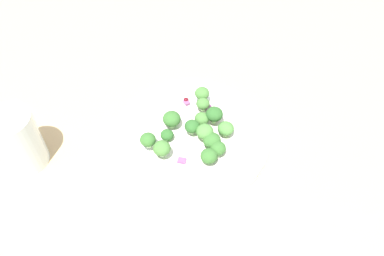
% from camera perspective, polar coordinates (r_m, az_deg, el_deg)
% --- Properties ---
extents(ground_plane, '(1.80, 1.80, 0.02)m').
position_cam_1_polar(ground_plane, '(0.66, -2.06, -3.43)').
color(ground_plane, tan).
extents(plate, '(0.25, 0.25, 0.02)m').
position_cam_1_polar(plate, '(0.66, 0.00, -1.00)').
color(plate, white).
rests_on(plate, ground_plane).
extents(dressing_pool, '(0.15, 0.15, 0.00)m').
position_cam_1_polar(dressing_pool, '(0.66, 0.00, -0.77)').
color(dressing_pool, white).
rests_on(dressing_pool, plate).
extents(broccoli_floret_0, '(0.03, 0.03, 0.03)m').
position_cam_1_polar(broccoli_floret_0, '(0.65, -2.90, 1.27)').
color(broccoli_floret_0, '#8EB77A').
rests_on(broccoli_floret_0, plate).
extents(broccoli_floret_1, '(0.03, 0.03, 0.03)m').
position_cam_1_polar(broccoli_floret_1, '(0.63, 2.84, -1.81)').
color(broccoli_floret_1, '#ADD18E').
rests_on(broccoli_floret_1, plate).
extents(broccoli_floret_2, '(0.03, 0.03, 0.03)m').
position_cam_1_polar(broccoli_floret_2, '(0.63, 1.83, -0.54)').
color(broccoli_floret_2, '#ADD18E').
rests_on(broccoli_floret_2, plate).
extents(broccoli_floret_3, '(0.02, 0.02, 0.02)m').
position_cam_1_polar(broccoli_floret_3, '(0.65, 1.41, 1.31)').
color(broccoli_floret_3, '#8EB77A').
rests_on(broccoli_floret_3, plate).
extents(broccoli_floret_4, '(0.02, 0.02, 0.02)m').
position_cam_1_polar(broccoli_floret_4, '(0.62, 3.71, -2.92)').
color(broccoli_floret_4, '#ADD18E').
rests_on(broccoli_floret_4, plate).
extents(broccoli_floret_5, '(0.03, 0.03, 0.03)m').
position_cam_1_polar(broccoli_floret_5, '(0.63, -6.27, -1.69)').
color(broccoli_floret_5, '#ADD18E').
rests_on(broccoli_floret_5, plate).
extents(broccoli_floret_6, '(0.02, 0.02, 0.02)m').
position_cam_1_polar(broccoli_floret_6, '(0.64, 0.01, 0.21)').
color(broccoli_floret_6, '#8EB77A').
rests_on(broccoli_floret_6, plate).
extents(broccoli_floret_7, '(0.03, 0.03, 0.03)m').
position_cam_1_polar(broccoli_floret_7, '(0.69, 1.43, 4.92)').
color(broccoli_floret_7, '#ADD18E').
rests_on(broccoli_floret_7, plate).
extents(broccoli_floret_8, '(0.02, 0.02, 0.02)m').
position_cam_1_polar(broccoli_floret_8, '(0.64, -3.47, -0.88)').
color(broccoli_floret_8, '#8EB77A').
rests_on(broccoli_floret_8, plate).
extents(broccoli_floret_9, '(0.03, 0.03, 0.03)m').
position_cam_1_polar(broccoli_floret_9, '(0.61, -4.30, -2.91)').
color(broccoli_floret_9, '#8EB77A').
rests_on(broccoli_floret_9, plate).
extents(broccoli_floret_10, '(0.03, 0.03, 0.03)m').
position_cam_1_polar(broccoli_floret_10, '(0.65, 3.18, 1.94)').
color(broccoli_floret_10, '#9EC684').
rests_on(broccoli_floret_10, plate).
extents(broccoli_floret_11, '(0.03, 0.03, 0.03)m').
position_cam_1_polar(broccoli_floret_11, '(0.64, 4.81, -0.11)').
color(broccoli_floret_11, '#ADD18E').
rests_on(broccoli_floret_11, plate).
extents(broccoli_floret_12, '(0.03, 0.03, 0.03)m').
position_cam_1_polar(broccoli_floret_12, '(0.61, 2.42, -4.02)').
color(broccoli_floret_12, '#8EB77A').
rests_on(broccoli_floret_12, plate).
extents(broccoli_floret_13, '(0.02, 0.02, 0.02)m').
position_cam_1_polar(broccoli_floret_13, '(0.68, 1.57, 3.43)').
color(broccoli_floret_13, '#9EC684').
rests_on(broccoli_floret_13, plate).
extents(cranberry_0, '(0.01, 0.01, 0.01)m').
position_cam_1_polar(cranberry_0, '(0.67, 3.25, 1.24)').
color(cranberry_0, maroon).
rests_on(cranberry_0, plate).
extents(cranberry_1, '(0.01, 0.01, 0.01)m').
position_cam_1_polar(cranberry_1, '(0.70, -0.85, 3.96)').
color(cranberry_1, maroon).
rests_on(cranberry_1, plate).
extents(cranberry_2, '(0.01, 0.01, 0.01)m').
position_cam_1_polar(cranberry_2, '(0.63, 4.04, -2.90)').
color(cranberry_2, maroon).
rests_on(cranberry_2, plate).
extents(onion_bit_0, '(0.01, 0.01, 0.00)m').
position_cam_1_polar(onion_bit_0, '(0.69, 2.22, 2.92)').
color(onion_bit_0, '#843D75').
rests_on(onion_bit_0, plate).
extents(onion_bit_1, '(0.01, 0.02, 0.00)m').
position_cam_1_polar(onion_bit_1, '(0.62, -1.45, -4.66)').
color(onion_bit_1, '#934C84').
rests_on(onion_bit_1, plate).
extents(onion_bit_2, '(0.01, 0.01, 0.01)m').
position_cam_1_polar(onion_bit_2, '(0.70, -0.78, 3.64)').
color(onion_bit_2, '#934C84').
rests_on(onion_bit_2, plate).
extents(fork, '(0.05, 0.19, 0.01)m').
position_cam_1_polar(fork, '(0.62, 15.07, -10.63)').
color(fork, silver).
rests_on(fork, ground_plane).
extents(water_glass, '(0.07, 0.07, 0.10)m').
position_cam_1_polar(water_glass, '(0.66, -23.46, -1.61)').
color(water_glass, silver).
rests_on(water_glass, ground_plane).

